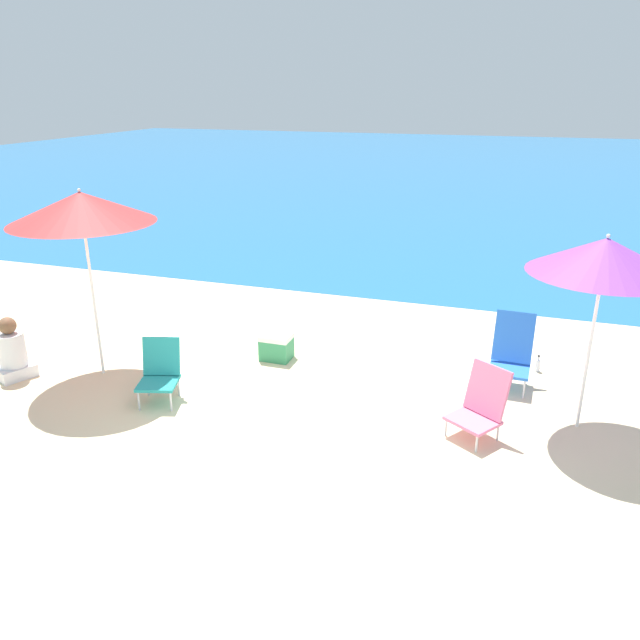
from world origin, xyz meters
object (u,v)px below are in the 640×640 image
object	(u,v)px
beach_umbrella_purple	(605,256)
beach_chair_teal	(160,370)
beach_umbrella_red	(81,208)
water_bottle	(538,365)
cooler_box	(276,346)
beach_chair_pink	(481,404)
person_seated_near	(13,353)
beach_chair_blue	(512,352)

from	to	relation	value
beach_umbrella_purple	beach_chair_teal	distance (m)	5.03
beach_umbrella_red	water_bottle	xyz separation A→B (m)	(5.40, 1.85, -2.08)
cooler_box	beach_chair_pink	bearing A→B (deg)	-22.52
beach_umbrella_purple	water_bottle	xyz separation A→B (m)	(-0.43, 1.36, -1.85)
beach_umbrella_purple	water_bottle	distance (m)	2.34
person_seated_near	beach_chair_blue	bearing A→B (deg)	41.16
beach_umbrella_red	beach_chair_teal	bearing A→B (deg)	-18.94
beach_chair_teal	cooler_box	distance (m)	1.76
beach_chair_teal	cooler_box	bearing A→B (deg)	43.87
beach_umbrella_purple	beach_chair_pink	xyz separation A→B (m)	(-1.02, -0.52, -1.57)
beach_chair_teal	cooler_box	size ratio (longest dim) A/B	1.78
beach_umbrella_purple	beach_chair_blue	size ratio (longest dim) A/B	2.42
beach_chair_teal	person_seated_near	distance (m)	2.12
beach_umbrella_red	beach_umbrella_purple	distance (m)	5.85
beach_umbrella_purple	beach_chair_teal	bearing A→B (deg)	-169.42
beach_chair_pink	water_bottle	world-z (taller)	beach_chair_pink
beach_chair_teal	person_seated_near	world-z (taller)	person_seated_near
person_seated_near	beach_umbrella_purple	bearing A→B (deg)	32.45
beach_chair_pink	cooler_box	size ratio (longest dim) A/B	1.88
beach_chair_teal	water_bottle	xyz separation A→B (m)	(4.28, 2.24, -0.29)
water_bottle	person_seated_near	bearing A→B (deg)	-160.15
beach_umbrella_purple	beach_chair_pink	size ratio (longest dim) A/B	2.78
beach_umbrella_purple	beach_chair_teal	size ratio (longest dim) A/B	2.93
beach_chair_blue	water_bottle	distance (m)	0.70
beach_chair_teal	beach_chair_pink	xyz separation A→B (m)	(3.68, 0.36, -0.00)
beach_chair_blue	beach_umbrella_purple	bearing A→B (deg)	-45.76
beach_chair_blue	cooler_box	xyz separation A→B (m)	(-3.07, -0.21, -0.25)
beach_umbrella_purple	water_bottle	bearing A→B (deg)	107.42
beach_umbrella_purple	cooler_box	distance (m)	4.27
person_seated_near	beach_umbrella_red	bearing A→B (deg)	49.15
beach_chair_pink	cooler_box	xyz separation A→B (m)	(-2.82, 1.17, -0.19)
beach_umbrella_red	person_seated_near	world-z (taller)	beach_umbrella_red
water_bottle	cooler_box	world-z (taller)	cooler_box
beach_umbrella_red	cooler_box	bearing A→B (deg)	29.81
beach_chair_pink	cooler_box	bearing A→B (deg)	-169.28
beach_chair_teal	water_bottle	distance (m)	4.84
beach_umbrella_red	beach_chair_pink	world-z (taller)	beach_umbrella_red
water_bottle	cooler_box	bearing A→B (deg)	-168.18
beach_chair_pink	cooler_box	distance (m)	3.06
beach_chair_blue	beach_chair_teal	world-z (taller)	beach_chair_blue
beach_umbrella_red	cooler_box	world-z (taller)	beach_umbrella_red
beach_umbrella_purple	person_seated_near	bearing A→B (deg)	-172.10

